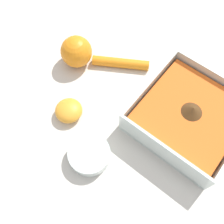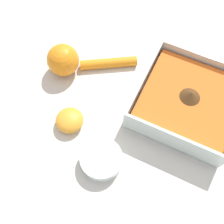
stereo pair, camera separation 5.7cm
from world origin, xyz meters
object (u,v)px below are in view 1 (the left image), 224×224
(spice_bowl, at_px, (89,155))
(lemon_half, at_px, (69,111))
(lemon_squeezer, at_px, (83,53))
(square_dish, at_px, (189,116))

(spice_bowl, bearing_deg, lemon_half, -115.04)
(spice_bowl, height_order, lemon_squeezer, lemon_squeezer)
(lemon_half, bearing_deg, square_dish, 124.55)
(spice_bowl, bearing_deg, lemon_squeezer, -136.10)
(lemon_squeezer, xyz_separation_m, lemon_half, (0.13, 0.07, -0.02))
(lemon_half, bearing_deg, lemon_squeezer, -151.88)
(square_dish, xyz_separation_m, spice_bowl, (0.20, -0.12, -0.01))
(spice_bowl, xyz_separation_m, lemon_half, (-0.05, -0.10, 0.00))
(square_dish, bearing_deg, lemon_squeezer, -86.29)
(spice_bowl, distance_m, lemon_squeezer, 0.25)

